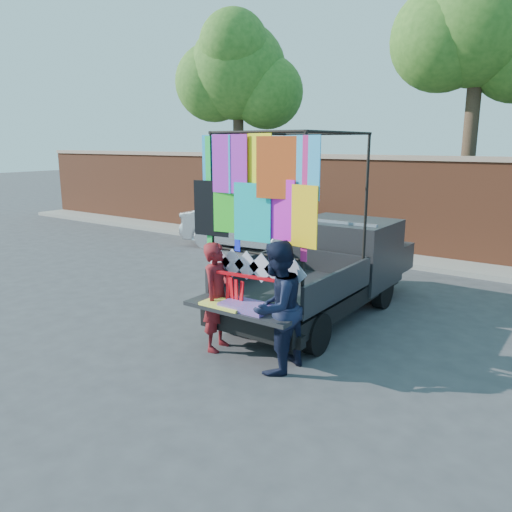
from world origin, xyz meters
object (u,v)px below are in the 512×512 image
Objects in this scene: woman at (217,297)px; man at (277,307)px; pickup_truck at (333,266)px; sedan at (254,225)px.

woman is 1.09m from man.
sedan is (-4.15, 3.36, -0.10)m from pickup_truck.
pickup_truck is at bearing -166.57° from man.
pickup_truck is 2.63m from woman.
man is at bearing -106.92° from woman.
sedan is 2.38× the size of man.
pickup_truck is at bearing -22.69° from woman.
sedan is 2.63× the size of woman.
pickup_truck is 2.82× the size of man.
woman is at bearing -155.10° from sedan.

